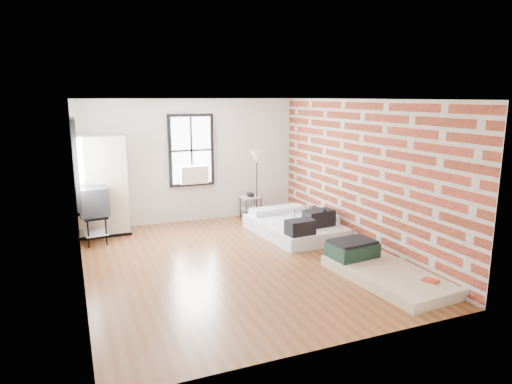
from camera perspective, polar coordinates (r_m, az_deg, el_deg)
name	(u,v)px	position (r m, az deg, el deg)	size (l,w,h in m)	color
ground	(237,262)	(8.07, -2.43, -8.78)	(6.00, 6.00, 0.00)	brown
room_shell	(241,161)	(8.05, -1.87, 3.95)	(5.02, 6.02, 2.80)	silver
mattress_main	(297,226)	(9.64, 5.13, -4.23)	(1.69, 2.19, 0.66)	white
mattress_bare	(380,269)	(7.68, 15.23, -9.23)	(1.29, 2.20, 0.46)	#CBB493
wardrobe	(102,186)	(9.94, -18.70, 0.70)	(1.06, 0.63, 2.07)	black
side_table	(251,201)	(10.85, -0.68, -1.16)	(0.49, 0.41, 0.60)	black
floor_lamp	(257,160)	(10.66, 0.10, 3.97)	(0.35, 0.35, 1.62)	#312010
tv_stand	(93,203)	(9.49, -19.75, -1.28)	(0.62, 0.84, 1.11)	black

